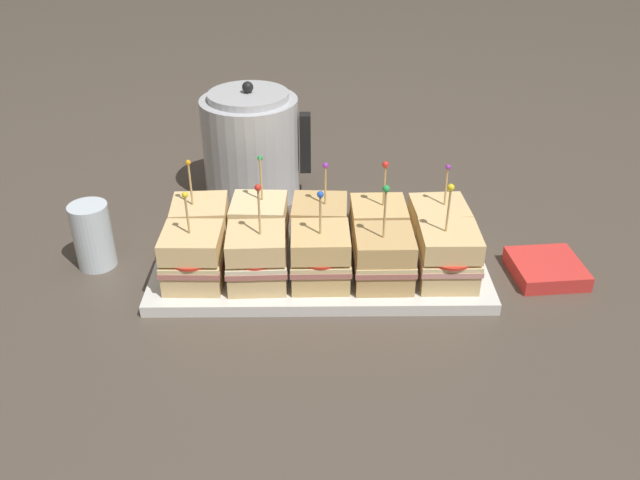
{
  "coord_description": "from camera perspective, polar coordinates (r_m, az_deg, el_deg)",
  "views": [
    {
      "loc": [
        -0.01,
        -0.87,
        0.59
      ],
      "look_at": [
        0.0,
        0.0,
        0.06
      ],
      "focal_mm": 38.0,
      "sensor_mm": 36.0,
      "label": 1
    }
  ],
  "objects": [
    {
      "name": "sandwich_front_center",
      "position": [
        0.98,
        0.01,
        -1.45
      ],
      "size": [
        0.09,
        0.09,
        0.15
      ],
      "color": "tan",
      "rests_on": "serving_platter"
    },
    {
      "name": "sandwich_back_far_right",
      "position": [
        1.08,
        9.89,
        1.11
      ],
      "size": [
        0.09,
        0.09,
        0.15
      ],
      "color": "#DBB77A",
      "rests_on": "serving_platter"
    },
    {
      "name": "sandwich_back_left",
      "position": [
        1.07,
        -5.12,
        1.22
      ],
      "size": [
        0.09,
        0.09,
        0.16
      ],
      "color": "beige",
      "rests_on": "serving_platter"
    },
    {
      "name": "sandwich_front_far_left",
      "position": [
        1.0,
        -10.63,
        -1.49
      ],
      "size": [
        0.09,
        0.09,
        0.15
      ],
      "color": "#DBB77A",
      "rests_on": "serving_platter"
    },
    {
      "name": "serving_platter",
      "position": [
        1.05,
        0.0,
        -2.49
      ],
      "size": [
        0.51,
        0.22,
        0.02
      ],
      "color": "silver",
      "rests_on": "ground_plane"
    },
    {
      "name": "ground_plane",
      "position": [
        1.05,
        0.0,
        -2.9
      ],
      "size": [
        6.0,
        6.0,
        0.0
      ],
      "primitive_type": "plane",
      "color": "#4C4238"
    },
    {
      "name": "sandwich_back_right",
      "position": [
        1.06,
        4.91,
        1.08
      ],
      "size": [
        0.09,
        0.09,
        0.15
      ],
      "color": "tan",
      "rests_on": "serving_platter"
    },
    {
      "name": "sandwich_front_far_right",
      "position": [
        1.0,
        10.73,
        -1.37
      ],
      "size": [
        0.09,
        0.09,
        0.16
      ],
      "color": "#DBB77A",
      "rests_on": "serving_platter"
    },
    {
      "name": "kettle_steel",
      "position": [
        1.26,
        -5.79,
        7.91
      ],
      "size": [
        0.2,
        0.18,
        0.22
      ],
      "color": "#B7BABF",
      "rests_on": "ground_plane"
    },
    {
      "name": "sandwich_back_far_left",
      "position": [
        1.07,
        -9.99,
        1.09
      ],
      "size": [
        0.09,
        0.09,
        0.16
      ],
      "color": "#DBB77A",
      "rests_on": "serving_platter"
    },
    {
      "name": "sandwich_front_left",
      "position": [
        0.98,
        -5.33,
        -1.53
      ],
      "size": [
        0.09,
        0.09,
        0.16
      ],
      "color": "#DBB77A",
      "rests_on": "serving_platter"
    },
    {
      "name": "drinking_glass",
      "position": [
        1.11,
        -18.59,
        0.35
      ],
      "size": [
        0.06,
        0.06,
        0.11
      ],
      "color": "silver",
      "rests_on": "ground_plane"
    },
    {
      "name": "napkin_stack",
      "position": [
        1.1,
        18.52,
        -2.3
      ],
      "size": [
        0.11,
        0.11,
        0.02
      ],
      "color": "red",
      "rests_on": "ground_plane"
    },
    {
      "name": "sandwich_front_right",
      "position": [
        0.99,
        5.38,
        -1.54
      ],
      "size": [
        0.09,
        0.09,
        0.16
      ],
      "color": "tan",
      "rests_on": "serving_platter"
    },
    {
      "name": "sandwich_back_center",
      "position": [
        1.06,
        0.03,
        1.14
      ],
      "size": [
        0.09,
        0.09,
        0.15
      ],
      "color": "tan",
      "rests_on": "serving_platter"
    }
  ]
}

